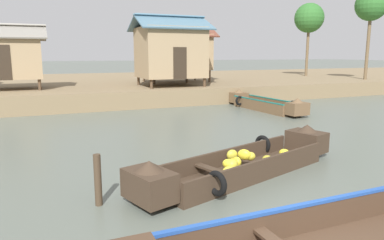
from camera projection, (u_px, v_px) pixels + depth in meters
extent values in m
plane|color=#596056|center=(142.00, 130.00, 13.85)|extent=(300.00, 300.00, 0.00)
cube|color=#7F6B4C|center=(90.00, 86.00, 27.49)|extent=(160.00, 20.00, 0.94)
cube|color=#3D2D21|center=(243.00, 172.00, 8.69)|extent=(4.90, 2.62, 0.12)
cube|color=#3D2D21|center=(226.00, 157.00, 9.07)|extent=(4.55, 1.54, 0.40)
cube|color=#3D2D21|center=(263.00, 168.00, 8.22)|extent=(4.55, 1.54, 0.40)
cube|color=#3D2D21|center=(306.00, 141.00, 10.38)|extent=(0.96, 1.20, 0.57)
cone|color=#3D2D21|center=(307.00, 128.00, 10.31)|extent=(0.70, 0.70, 0.20)
cube|color=#3D2D21|center=(149.00, 185.00, 6.89)|extent=(0.96, 1.20, 0.57)
cone|color=#3D2D21|center=(149.00, 166.00, 6.82)|extent=(0.70, 0.70, 0.20)
cube|color=#3D2D21|center=(213.00, 170.00, 7.99)|extent=(0.53, 1.11, 0.05)
torus|color=black|center=(263.00, 144.00, 10.18)|extent=(0.27, 0.53, 0.52)
torus|color=black|center=(217.00, 183.00, 7.10)|extent=(0.27, 0.53, 0.52)
ellipsoid|color=yellow|center=(284.00, 153.00, 9.43)|extent=(0.35, 0.37, 0.22)
ellipsoid|color=yellow|center=(237.00, 162.00, 8.31)|extent=(0.21, 0.28, 0.24)
ellipsoid|color=gold|center=(232.00, 155.00, 8.86)|extent=(0.29, 0.20, 0.26)
ellipsoid|color=yellow|center=(244.00, 155.00, 8.77)|extent=(0.35, 0.36, 0.27)
ellipsoid|color=yellow|center=(233.00, 163.00, 8.22)|extent=(0.28, 0.30, 0.21)
ellipsoid|color=gold|center=(229.00, 170.00, 7.90)|extent=(0.36, 0.25, 0.19)
ellipsoid|color=gold|center=(268.00, 160.00, 8.66)|extent=(0.25, 0.34, 0.21)
ellipsoid|color=yellow|center=(229.00, 164.00, 8.16)|extent=(0.38, 0.39, 0.22)
ellipsoid|color=gold|center=(232.00, 165.00, 8.11)|extent=(0.29, 0.26, 0.26)
ellipsoid|color=gold|center=(250.00, 156.00, 8.82)|extent=(0.26, 0.24, 0.21)
cube|color=#473323|center=(322.00, 215.00, 5.75)|extent=(5.71, 0.12, 0.43)
cube|color=#234C9E|center=(323.00, 201.00, 5.71)|extent=(5.71, 0.13, 0.05)
cube|color=brown|center=(264.00, 109.00, 18.75)|extent=(1.31, 4.23, 0.12)
cube|color=brown|center=(272.00, 103.00, 18.92)|extent=(0.30, 4.18, 0.42)
cube|color=brown|center=(257.00, 104.00, 18.48)|extent=(0.30, 4.18, 0.42)
cube|color=#196B60|center=(273.00, 99.00, 18.88)|extent=(0.32, 4.18, 0.05)
cube|color=#196B60|center=(257.00, 100.00, 18.44)|extent=(0.32, 4.18, 0.05)
cube|color=brown|center=(297.00, 109.00, 16.54)|extent=(0.96, 0.72, 0.57)
cone|color=brown|center=(298.00, 100.00, 16.47)|extent=(0.59, 0.59, 0.20)
cube|color=brown|center=(239.00, 97.00, 20.83)|extent=(0.96, 0.72, 0.57)
cone|color=brown|center=(239.00, 91.00, 20.76)|extent=(0.59, 0.59, 0.20)
cube|color=brown|center=(255.00, 101.00, 19.48)|extent=(0.99, 0.25, 0.05)
torus|color=black|center=(293.00, 106.00, 17.72)|extent=(0.53, 0.15, 0.52)
torus|color=black|center=(240.00, 101.00, 19.66)|extent=(0.53, 0.15, 0.52)
cylinder|color=#4C3826|center=(40.00, 85.00, 19.45)|extent=(0.16, 0.16, 0.60)
cylinder|color=#4C3826|center=(39.00, 82.00, 21.68)|extent=(0.16, 0.16, 0.60)
cube|color=#9E8460|center=(4.00, 58.00, 19.66)|extent=(3.77, 2.86, 2.28)
cube|color=#2D2319|center=(2.00, 63.00, 18.39)|extent=(0.80, 0.04, 1.80)
cube|color=gray|center=(0.00, 31.00, 18.76)|extent=(4.47, 1.92, 0.86)
cube|color=gray|center=(3.00, 32.00, 20.06)|extent=(4.47, 1.92, 0.86)
cylinder|color=#4C3826|center=(151.00, 84.00, 20.31)|extent=(0.16, 0.16, 0.52)
cylinder|color=#4C3826|center=(205.00, 82.00, 21.57)|extent=(0.16, 0.16, 0.52)
cylinder|color=#4C3826|center=(139.00, 81.00, 22.89)|extent=(0.16, 0.16, 0.52)
cylinder|color=#4C3826|center=(187.00, 79.00, 24.16)|extent=(0.16, 0.16, 0.52)
cube|color=#9E8460|center=(170.00, 53.00, 21.92)|extent=(3.70, 3.25, 2.98)
cube|color=#2D2319|center=(180.00, 63.00, 20.53)|extent=(0.80, 0.04, 1.80)
cube|color=slate|center=(175.00, 22.00, 20.87)|extent=(4.40, 2.12, 0.95)
cube|color=slate|center=(166.00, 24.00, 22.34)|extent=(4.40, 2.12, 0.95)
cylinder|color=#4C3826|center=(154.00, 78.00, 23.50)|extent=(0.16, 0.16, 0.84)
cylinder|color=#4C3826|center=(210.00, 76.00, 25.03)|extent=(0.16, 0.16, 0.84)
cylinder|color=#4C3826|center=(144.00, 76.00, 25.79)|extent=(0.16, 0.16, 0.84)
cylinder|color=#4C3826|center=(195.00, 74.00, 27.32)|extent=(0.16, 0.16, 0.84)
cube|color=#9E8460|center=(176.00, 52.00, 25.12)|extent=(4.40, 2.92, 2.45)
cube|color=#2D2319|center=(184.00, 57.00, 23.83)|extent=(0.80, 0.04, 1.80)
cube|color=brown|center=(180.00, 29.00, 24.18)|extent=(5.10, 1.94, 1.05)
cube|color=brown|center=(172.00, 31.00, 25.51)|extent=(5.10, 1.94, 1.05)
cylinder|color=brown|center=(307.00, 50.00, 32.21)|extent=(0.24, 0.24, 4.67)
sphere|color=#2D6628|center=(309.00, 18.00, 31.72)|extent=(2.56, 2.56, 2.56)
cylinder|color=brown|center=(368.00, 46.00, 27.45)|extent=(0.24, 0.24, 5.14)
sphere|color=#2D6628|center=(371.00, 5.00, 26.91)|extent=(2.33, 2.33, 2.33)
cylinder|color=#423323|center=(98.00, 180.00, 6.87)|extent=(0.14, 0.14, 1.01)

